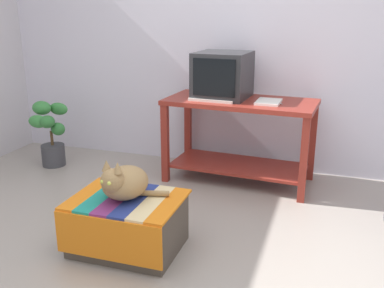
{
  "coord_description": "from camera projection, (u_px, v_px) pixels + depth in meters",
  "views": [
    {
      "loc": [
        1.0,
        -2.14,
        1.53
      ],
      "look_at": [
        0.02,
        0.85,
        0.55
      ],
      "focal_mm": 41.08,
      "sensor_mm": 36.0,
      "label": 1
    }
  ],
  "objects": [
    {
      "name": "ground_plane",
      "position": [
        146.0,
        268.0,
        2.69
      ],
      "size": [
        14.0,
        14.0,
        0.0
      ],
      "primitive_type": "plane",
      "color": "#9E9389"
    },
    {
      "name": "back_wall",
      "position": [
        230.0,
        33.0,
        4.17
      ],
      "size": [
        8.0,
        0.1,
        2.6
      ],
      "primitive_type": "cube",
      "color": "silver",
      "rests_on": "ground_plane"
    },
    {
      "name": "desk",
      "position": [
        240.0,
        126.0,
        3.93
      ],
      "size": [
        1.34,
        0.7,
        0.76
      ],
      "rotation": [
        0.0,
        0.0,
        -0.07
      ],
      "color": "maroon",
      "rests_on": "ground_plane"
    },
    {
      "name": "tv_monitor",
      "position": [
        223.0,
        76.0,
        3.9
      ],
      "size": [
        0.48,
        0.51,
        0.4
      ],
      "rotation": [
        0.0,
        0.0,
        -0.07
      ],
      "color": "#28282B",
      "rests_on": "desk"
    },
    {
      "name": "keyboard",
      "position": [
        213.0,
        100.0,
        3.8
      ],
      "size": [
        0.41,
        0.18,
        0.02
      ],
      "primitive_type": "cube",
      "rotation": [
        0.0,
        0.0,
        -0.06
      ],
      "color": "beige",
      "rests_on": "desk"
    },
    {
      "name": "book",
      "position": [
        268.0,
        102.0,
        3.72
      ],
      "size": [
        0.2,
        0.27,
        0.02
      ],
      "primitive_type": "cube",
      "rotation": [
        0.0,
        0.0,
        -0.02
      ],
      "color": "white",
      "rests_on": "desk"
    },
    {
      "name": "ottoman_with_blanket",
      "position": [
        128.0,
        224.0,
        2.87
      ],
      "size": [
        0.7,
        0.55,
        0.36
      ],
      "color": "#4C4238",
      "rests_on": "ground_plane"
    },
    {
      "name": "cat",
      "position": [
        124.0,
        182.0,
        2.77
      ],
      "size": [
        0.43,
        0.39,
        0.29
      ],
      "rotation": [
        0.0,
        0.0,
        -0.18
      ],
      "color": "#9E7A4C",
      "rests_on": "ottoman_with_blanket"
    },
    {
      "name": "potted_plant",
      "position": [
        50.0,
        134.0,
        4.37
      ],
      "size": [
        0.38,
        0.34,
        0.65
      ],
      "color": "#3D3D42",
      "rests_on": "ground_plane"
    },
    {
      "name": "pen",
      "position": [
        277.0,
        103.0,
        3.72
      ],
      "size": [
        0.1,
        0.11,
        0.01
      ],
      "primitive_type": "cylinder",
      "rotation": [
        0.0,
        1.57,
        2.31
      ],
      "color": "#B7B7BC",
      "rests_on": "desk"
    }
  ]
}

